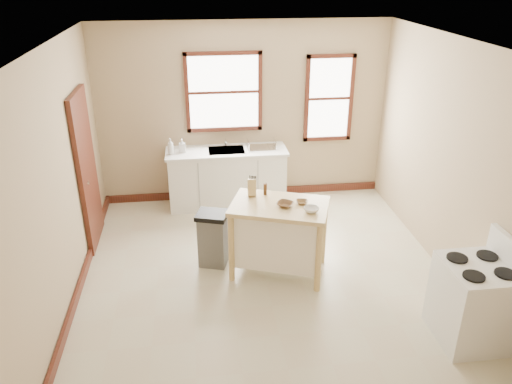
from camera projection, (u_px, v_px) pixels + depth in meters
floor at (266, 281)px, 6.11m from camera, size 5.00×5.00×0.00m
ceiling at (268, 46)px, 4.93m from camera, size 5.00×5.00×0.00m
wall_back at (243, 114)px, 7.76m from camera, size 4.50×0.04×2.80m
wall_left at (56, 187)px, 5.26m from camera, size 0.04×5.00×2.80m
wall_right at (459, 166)px, 5.78m from camera, size 0.04×5.00×2.80m
window_main at (224, 92)px, 7.56m from camera, size 1.17×0.06×1.22m
window_side at (329, 99)px, 7.82m from camera, size 0.77×0.06×1.37m
door_left at (87, 170)px, 6.58m from camera, size 0.06×0.90×2.10m
baseboard_back at (245, 192)px, 8.30m from camera, size 4.50×0.04×0.12m
baseboard_left at (78, 291)px, 5.83m from camera, size 0.04×5.00×0.12m
sink_counter at (227, 177)px, 7.86m from camera, size 1.86×0.62×0.92m
faucet at (225, 139)px, 7.78m from camera, size 0.03×0.03×0.22m
soap_bottle_a at (171, 146)px, 7.45m from camera, size 0.12×0.12×0.25m
soap_bottle_b at (182, 146)px, 7.54m from camera, size 0.09×0.10×0.21m
dish_rack at (261, 145)px, 7.72m from camera, size 0.52×0.45×0.11m
kitchen_island at (279, 238)px, 6.12m from camera, size 1.32×1.07×0.93m
knife_block at (252, 188)px, 6.11m from camera, size 0.10×0.10×0.20m
pepper_grinder at (265, 189)px, 6.14m from camera, size 0.05×0.05×0.15m
bowl_a at (285, 204)px, 5.87m from camera, size 0.27×0.27×0.05m
bowl_b at (302, 202)px, 5.94m from camera, size 0.17×0.17×0.04m
bowl_c at (311, 210)px, 5.74m from camera, size 0.25×0.25×0.06m
trash_bin at (213, 239)px, 6.31m from camera, size 0.45×0.42×0.73m
gas_stove at (475, 292)px, 4.97m from camera, size 0.70×0.71×1.14m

